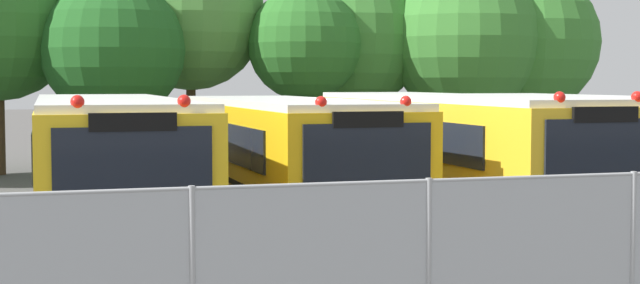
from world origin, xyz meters
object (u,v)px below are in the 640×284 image
tree_3 (193,14)px  tree_6 (469,36)px  school_bus_1 (286,155)px  tree_2 (113,50)px  tree_5 (353,38)px  school_bus_2 (453,149)px  school_bus_3 (596,147)px  tree_4 (308,44)px  school_bus_0 (108,158)px  tree_7 (526,41)px

tree_3 → tree_6: (8.92, -1.56, -0.68)m
school_bus_1 → tree_6: (9.08, 10.68, 2.92)m
tree_2 → tree_5: tree_5 is taller
tree_2 → tree_6: tree_6 is taller
school_bus_2 → tree_5: (1.98, 12.23, 2.85)m
school_bus_3 → tree_3: 14.50m
school_bus_3 → tree_4: 11.50m
school_bus_1 → tree_3: tree_3 is taller
school_bus_0 → school_bus_3: school_bus_0 is taller
school_bus_1 → school_bus_2: (3.57, -0.02, 0.04)m
school_bus_3 → tree_7: tree_7 is taller
school_bus_0 → school_bus_1: 3.45m
tree_5 → tree_7: 6.02m
tree_3 → tree_6: bearing=-9.9°
school_bus_1 → school_bus_2: bearing=179.0°
school_bus_3 → tree_2: tree_2 is taller
school_bus_2 → tree_2: size_ratio=1.89×
school_bus_2 → tree_4: (-0.07, 10.63, 2.56)m
tree_2 → tree_3: size_ratio=0.80×
school_bus_0 → tree_5: bearing=-125.4°
school_bus_0 → tree_6: size_ratio=1.59×
tree_3 → tree_5: 5.44m
tree_3 → tree_6: size_ratio=1.07×
school_bus_2 → tree_7: tree_7 is taller
school_bus_1 → tree_3: bearing=-91.5°
school_bus_1 → school_bus_0: bearing=2.3°
tree_4 → tree_5: size_ratio=0.85×
tree_7 → tree_4: bearing=-175.9°
school_bus_0 → tree_7: bearing=-142.2°
school_bus_1 → tree_5: tree_5 is taller
tree_2 → tree_4: bearing=2.2°
school_bus_2 → tree_2: bearing=-59.6°
tree_7 → tree_5: bearing=170.1°
tree_2 → tree_4: size_ratio=1.01×
tree_3 → school_bus_1: bearing=-90.8°
tree_2 → tree_3: tree_3 is taller
school_bus_2 → tree_5: size_ratio=1.63×
school_bus_2 → tree_6: size_ratio=1.62×
school_bus_0 → tree_6: (12.52, 10.86, 2.90)m
school_bus_0 → school_bus_3: (10.37, 0.11, -0.01)m
school_bus_2 → school_bus_3: (3.35, -0.05, -0.02)m
school_bus_0 → tree_6: bearing=-138.5°
school_bus_0 → tree_6: tree_6 is taller
school_bus_0 → school_bus_3: 10.37m
school_bus_1 → tree_7: 16.27m
tree_3 → tree_5: size_ratio=1.08×
school_bus_3 → tree_6: (2.15, 10.75, 2.91)m
tree_6 → tree_2: bearing=-178.5°
school_bus_2 → tree_6: tree_6 is taller
school_bus_0 → school_bus_1: size_ratio=1.15×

